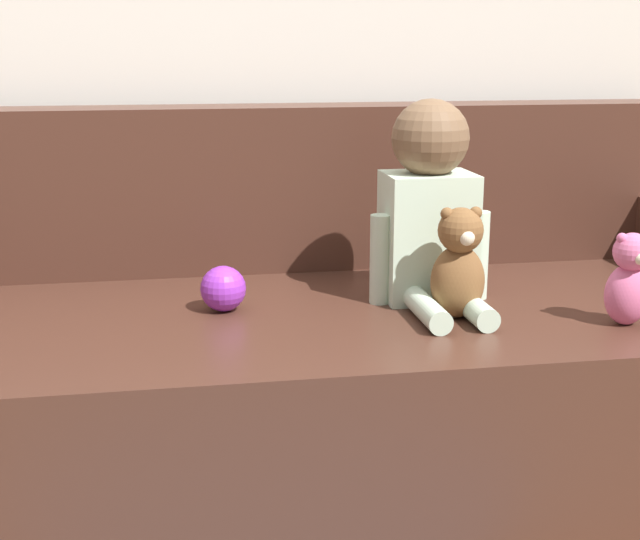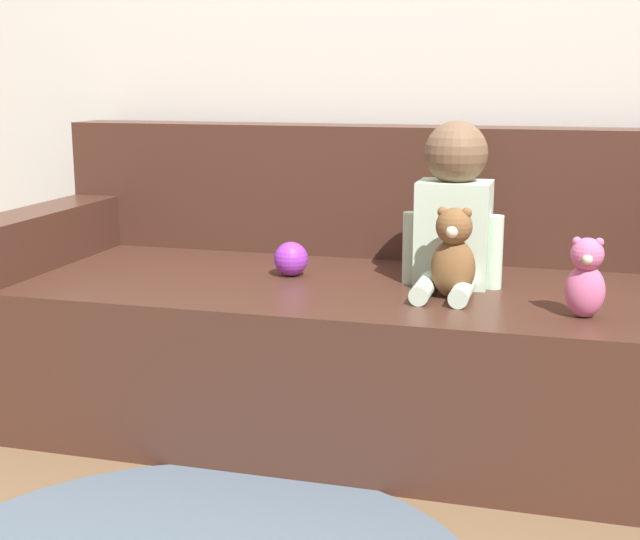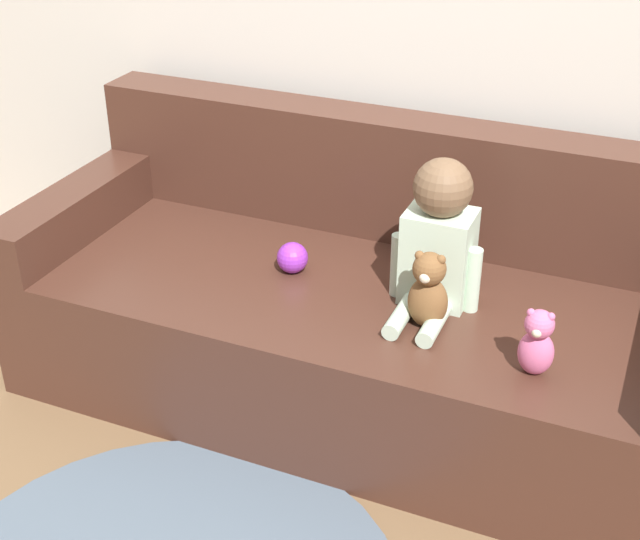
% 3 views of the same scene
% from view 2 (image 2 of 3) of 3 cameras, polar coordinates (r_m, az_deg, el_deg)
% --- Properties ---
extents(ground_plane, '(12.00, 12.00, 0.00)m').
position_cam_2_polar(ground_plane, '(2.64, 2.70, -9.57)').
color(ground_plane, brown).
extents(couch, '(2.13, 0.90, 0.83)m').
position_cam_2_polar(couch, '(2.60, 3.04, -3.18)').
color(couch, '#47281E').
rests_on(couch, ground_plane).
extents(person_baby, '(0.27, 0.36, 0.44)m').
position_cam_2_polar(person_baby, '(2.43, 8.55, 3.70)').
color(person_baby, silver).
rests_on(person_baby, couch).
extents(teddy_bear_brown, '(0.11, 0.11, 0.24)m').
position_cam_2_polar(teddy_bear_brown, '(2.30, 8.53, 1.06)').
color(teddy_bear_brown, brown).
rests_on(teddy_bear_brown, couch).
extents(plush_toy_side, '(0.09, 0.09, 0.19)m').
position_cam_2_polar(plush_toy_side, '(2.18, 16.64, -0.50)').
color(plush_toy_side, '#DB6699').
rests_on(plush_toy_side, couch).
extents(toy_ball, '(0.10, 0.10, 0.10)m').
position_cam_2_polar(toy_ball, '(2.54, -1.87, 0.72)').
color(toy_ball, purple).
rests_on(toy_ball, couch).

